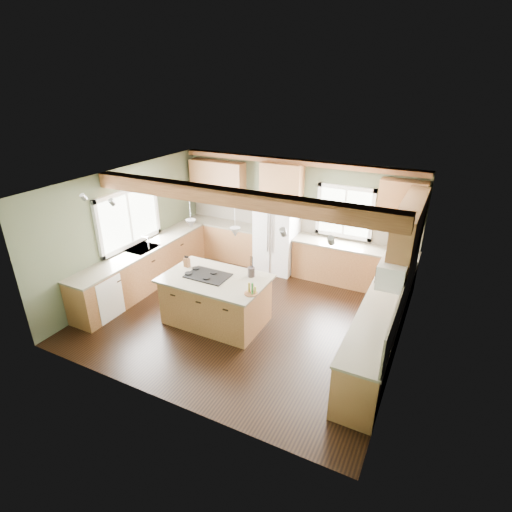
% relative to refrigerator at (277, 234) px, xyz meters
% --- Properties ---
extents(floor, '(5.60, 5.60, 0.00)m').
position_rel_refrigerator_xyz_m(floor, '(0.30, -2.12, -0.90)').
color(floor, black).
rests_on(floor, ground).
extents(ceiling, '(5.60, 5.60, 0.00)m').
position_rel_refrigerator_xyz_m(ceiling, '(0.30, -2.12, 1.70)').
color(ceiling, silver).
rests_on(ceiling, wall_back).
extents(wall_back, '(5.60, 0.00, 5.60)m').
position_rel_refrigerator_xyz_m(wall_back, '(0.30, 0.38, 0.40)').
color(wall_back, '#4D553C').
rests_on(wall_back, ground).
extents(wall_left, '(0.00, 5.00, 5.00)m').
position_rel_refrigerator_xyz_m(wall_left, '(-2.50, -2.12, 0.40)').
color(wall_left, '#4D553C').
rests_on(wall_left, ground).
extents(wall_right, '(0.00, 5.00, 5.00)m').
position_rel_refrigerator_xyz_m(wall_right, '(3.10, -2.12, 0.40)').
color(wall_right, '#4D553C').
rests_on(wall_right, ground).
extents(ceiling_beam, '(5.55, 0.26, 0.26)m').
position_rel_refrigerator_xyz_m(ceiling_beam, '(0.30, -2.54, 1.57)').
color(ceiling_beam, '#4D2816').
rests_on(ceiling_beam, ceiling).
extents(soffit_trim, '(5.55, 0.20, 0.10)m').
position_rel_refrigerator_xyz_m(soffit_trim, '(0.30, 0.28, 1.64)').
color(soffit_trim, '#4D2816').
rests_on(soffit_trim, ceiling).
extents(backsplash_back, '(5.58, 0.03, 0.58)m').
position_rel_refrigerator_xyz_m(backsplash_back, '(0.30, 0.36, 0.31)').
color(backsplash_back, brown).
rests_on(backsplash_back, wall_back).
extents(backsplash_right, '(0.03, 3.70, 0.58)m').
position_rel_refrigerator_xyz_m(backsplash_right, '(3.08, -2.07, 0.31)').
color(backsplash_right, brown).
rests_on(backsplash_right, wall_right).
extents(base_cab_back_left, '(2.02, 0.60, 0.88)m').
position_rel_refrigerator_xyz_m(base_cab_back_left, '(-1.49, 0.08, -0.46)').
color(base_cab_back_left, brown).
rests_on(base_cab_back_left, floor).
extents(counter_back_left, '(2.06, 0.64, 0.04)m').
position_rel_refrigerator_xyz_m(counter_back_left, '(-1.49, 0.08, 0.00)').
color(counter_back_left, '#4C4638').
rests_on(counter_back_left, base_cab_back_left).
extents(base_cab_back_right, '(2.62, 0.60, 0.88)m').
position_rel_refrigerator_xyz_m(base_cab_back_right, '(1.79, 0.08, -0.46)').
color(base_cab_back_right, brown).
rests_on(base_cab_back_right, floor).
extents(counter_back_right, '(2.66, 0.64, 0.04)m').
position_rel_refrigerator_xyz_m(counter_back_right, '(1.79, 0.08, 0.00)').
color(counter_back_right, '#4C4638').
rests_on(counter_back_right, base_cab_back_right).
extents(base_cab_left, '(0.60, 3.70, 0.88)m').
position_rel_refrigerator_xyz_m(base_cab_left, '(-2.20, -2.07, -0.46)').
color(base_cab_left, brown).
rests_on(base_cab_left, floor).
extents(counter_left, '(0.64, 3.74, 0.04)m').
position_rel_refrigerator_xyz_m(counter_left, '(-2.20, -2.07, 0.00)').
color(counter_left, '#4C4638').
rests_on(counter_left, base_cab_left).
extents(base_cab_right, '(0.60, 3.70, 0.88)m').
position_rel_refrigerator_xyz_m(base_cab_right, '(2.80, -2.07, -0.46)').
color(base_cab_right, brown).
rests_on(base_cab_right, floor).
extents(counter_right, '(0.64, 3.74, 0.04)m').
position_rel_refrigerator_xyz_m(counter_right, '(2.80, -2.07, 0.00)').
color(counter_right, '#4C4638').
rests_on(counter_right, base_cab_right).
extents(upper_cab_back_left, '(1.40, 0.35, 0.90)m').
position_rel_refrigerator_xyz_m(upper_cab_back_left, '(-1.69, 0.21, 1.05)').
color(upper_cab_back_left, brown).
rests_on(upper_cab_back_left, wall_back).
extents(upper_cab_over_fridge, '(0.96, 0.35, 0.70)m').
position_rel_refrigerator_xyz_m(upper_cab_over_fridge, '(-0.00, 0.21, 1.25)').
color(upper_cab_over_fridge, brown).
rests_on(upper_cab_over_fridge, wall_back).
extents(upper_cab_right, '(0.35, 2.20, 0.90)m').
position_rel_refrigerator_xyz_m(upper_cab_right, '(2.92, -1.22, 1.05)').
color(upper_cab_right, brown).
rests_on(upper_cab_right, wall_right).
extents(upper_cab_back_corner, '(0.90, 0.35, 0.90)m').
position_rel_refrigerator_xyz_m(upper_cab_back_corner, '(2.60, 0.21, 1.05)').
color(upper_cab_back_corner, brown).
rests_on(upper_cab_back_corner, wall_back).
extents(window_left, '(0.04, 1.60, 1.05)m').
position_rel_refrigerator_xyz_m(window_left, '(-2.48, -2.07, 0.65)').
color(window_left, white).
rests_on(window_left, wall_left).
extents(window_back, '(1.10, 0.04, 1.00)m').
position_rel_refrigerator_xyz_m(window_back, '(1.45, 0.36, 0.65)').
color(window_back, white).
rests_on(window_back, wall_back).
extents(sink, '(0.50, 0.65, 0.03)m').
position_rel_refrigerator_xyz_m(sink, '(-2.20, -2.07, 0.01)').
color(sink, '#262628').
rests_on(sink, counter_left).
extents(faucet, '(0.02, 0.02, 0.28)m').
position_rel_refrigerator_xyz_m(faucet, '(-2.02, -2.07, 0.15)').
color(faucet, '#B2B2B7').
rests_on(faucet, sink).
extents(dishwasher, '(0.60, 0.60, 0.84)m').
position_rel_refrigerator_xyz_m(dishwasher, '(-2.19, -3.37, -0.47)').
color(dishwasher, white).
rests_on(dishwasher, floor).
extents(oven, '(0.60, 0.72, 0.84)m').
position_rel_refrigerator_xyz_m(oven, '(2.79, -3.37, -0.47)').
color(oven, white).
rests_on(oven, floor).
extents(microwave, '(0.40, 0.70, 0.38)m').
position_rel_refrigerator_xyz_m(microwave, '(2.88, -2.17, 0.65)').
color(microwave, white).
rests_on(microwave, wall_right).
extents(pendant_left, '(0.18, 0.18, 0.16)m').
position_rel_refrigerator_xyz_m(pendant_left, '(-0.55, -2.54, 0.98)').
color(pendant_left, '#B2B2B7').
rests_on(pendant_left, ceiling).
extents(pendant_right, '(0.18, 0.18, 0.16)m').
position_rel_refrigerator_xyz_m(pendant_right, '(0.35, -2.54, 0.98)').
color(pendant_right, '#B2B2B7').
rests_on(pendant_right, ceiling).
extents(refrigerator, '(0.90, 0.74, 1.80)m').
position_rel_refrigerator_xyz_m(refrigerator, '(0.00, 0.00, 0.00)').
color(refrigerator, white).
rests_on(refrigerator, floor).
extents(island, '(1.79, 1.10, 0.88)m').
position_rel_refrigerator_xyz_m(island, '(-0.10, -2.54, -0.46)').
color(island, brown).
rests_on(island, floor).
extents(island_top, '(1.91, 1.22, 0.04)m').
position_rel_refrigerator_xyz_m(island_top, '(-0.10, -2.54, 0.00)').
color(island_top, '#4C4638').
rests_on(island_top, island).
extents(cooktop, '(0.78, 0.52, 0.02)m').
position_rel_refrigerator_xyz_m(cooktop, '(-0.25, -2.54, 0.03)').
color(cooktop, black).
rests_on(cooktop, island_top).
extents(knife_block, '(0.12, 0.09, 0.18)m').
position_rel_refrigerator_xyz_m(knife_block, '(-0.82, -2.38, 0.11)').
color(knife_block, brown).
rests_on(knife_block, island_top).
extents(utensil_crock, '(0.16, 0.16, 0.18)m').
position_rel_refrigerator_xyz_m(utensil_crock, '(0.46, -2.19, 0.11)').
color(utensil_crock, '#463B38').
rests_on(utensil_crock, island_top).
extents(bottle_tray, '(0.27, 0.27, 0.21)m').
position_rel_refrigerator_xyz_m(bottle_tray, '(0.75, -2.76, 0.12)').
color(bottle_tray, brown).
rests_on(bottle_tray, island_top).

